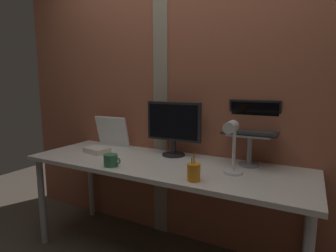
% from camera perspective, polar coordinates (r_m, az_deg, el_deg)
% --- Properties ---
extents(brick_wall_back, '(3.50, 0.16, 2.47)m').
position_cam_1_polar(brick_wall_back, '(2.21, 4.61, 7.25)').
color(brick_wall_back, '#9E563D').
rests_on(brick_wall_back, ground_plane).
extents(desk, '(2.03, 0.67, 0.74)m').
position_cam_1_polar(desk, '(1.97, -1.38, -9.62)').
color(desk, silver).
rests_on(desk, ground_plane).
extents(monitor, '(0.44, 0.18, 0.42)m').
position_cam_1_polar(monitor, '(2.09, 1.18, 0.36)').
color(monitor, black).
rests_on(monitor, desk).
extents(laptop_stand, '(0.28, 0.22, 0.22)m').
position_cam_1_polar(laptop_stand, '(1.93, 16.81, -3.68)').
color(laptop_stand, gray).
rests_on(laptop_stand, desk).
extents(laptop, '(0.36, 0.26, 0.22)m').
position_cam_1_polar(laptop, '(1.96, 17.35, 0.53)').
color(laptop, black).
rests_on(laptop, laptop_stand).
extents(whiteboard_panel, '(0.33, 0.08, 0.27)m').
position_cam_1_polar(whiteboard_panel, '(2.48, -11.68, -1.14)').
color(whiteboard_panel, white).
rests_on(whiteboard_panel, desk).
extents(desk_lamp, '(0.12, 0.20, 0.34)m').
position_cam_1_polar(desk_lamp, '(1.66, 13.31, -3.30)').
color(desk_lamp, white).
rests_on(desk_lamp, desk).
extents(pen_cup, '(0.08, 0.08, 0.16)m').
position_cam_1_polar(pen_cup, '(1.59, 5.42, -9.62)').
color(pen_cup, orange).
rests_on(pen_cup, desk).
extents(coffee_mug, '(0.13, 0.09, 0.08)m').
position_cam_1_polar(coffee_mug, '(1.90, -11.92, -7.07)').
color(coffee_mug, '#33724C').
rests_on(coffee_mug, desk).
extents(paper_clutter_stack, '(0.23, 0.18, 0.04)m').
position_cam_1_polar(paper_clutter_stack, '(2.29, -14.74, -4.93)').
color(paper_clutter_stack, silver).
rests_on(paper_clutter_stack, desk).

